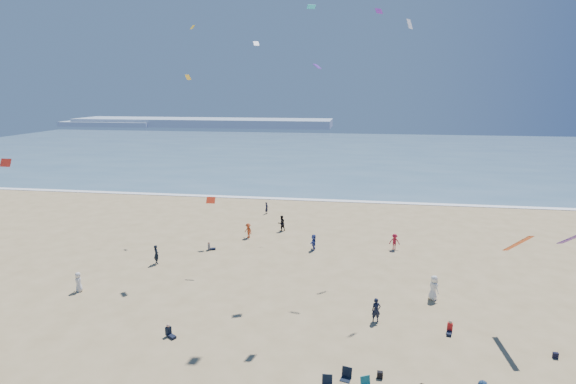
# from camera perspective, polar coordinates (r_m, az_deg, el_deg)

# --- Properties ---
(ocean) EXTENTS (220.00, 100.00, 0.06)m
(ocean) POSITION_cam_1_polar(r_m,az_deg,el_deg) (112.05, 5.80, 5.03)
(ocean) COLOR #476B84
(ocean) RESTS_ON ground
(surf_line) EXTENTS (220.00, 1.20, 0.08)m
(surf_line) POSITION_cam_1_polar(r_m,az_deg,el_deg) (62.97, 3.33, -1.02)
(surf_line) COLOR white
(surf_line) RESTS_ON ground
(headland_far) EXTENTS (110.00, 20.00, 3.20)m
(headland_far) POSITION_cam_1_polar(r_m,az_deg,el_deg) (197.61, -10.80, 8.68)
(headland_far) COLOR #7A8EA8
(headland_far) RESTS_ON ground
(headland_near) EXTENTS (40.00, 14.00, 2.00)m
(headland_near) POSITION_cam_1_polar(r_m,az_deg,el_deg) (209.97, -21.71, 8.07)
(headland_near) COLOR #7A8EA8
(headland_near) RESTS_ON ground
(standing_flyers) EXTENTS (28.18, 39.89, 1.89)m
(standing_flyers) POSITION_cam_1_polar(r_m,az_deg,el_deg) (34.36, 2.11, -11.66)
(standing_flyers) COLOR black
(standing_flyers) RESTS_ON ground
(seated_group) EXTENTS (20.89, 31.55, 0.84)m
(seated_group) POSITION_cam_1_polar(r_m,az_deg,el_deg) (27.88, 1.44, -18.86)
(seated_group) COLOR silver
(seated_group) RESTS_ON ground
(chair_cluster) EXTENTS (2.72, 1.48, 1.00)m
(chair_cluster) POSITION_cam_1_polar(r_m,az_deg,el_deg) (24.93, 7.45, -23.05)
(chair_cluster) COLOR black
(chair_cluster) RESTS_ON ground
(black_backpack) EXTENTS (0.30, 0.22, 0.38)m
(black_backpack) POSITION_cam_1_polar(r_m,az_deg,el_deg) (26.38, 11.60, -21.79)
(black_backpack) COLOR black
(black_backpack) RESTS_ON ground
(navy_bag) EXTENTS (0.28, 0.18, 0.34)m
(navy_bag) POSITION_cam_1_polar(r_m,az_deg,el_deg) (31.48, 30.84, -17.38)
(navy_bag) COLOR black
(navy_bag) RESTS_ON ground
(kites_aloft) EXTENTS (37.73, 46.43, 27.00)m
(kites_aloft) POSITION_cam_1_polar(r_m,az_deg,el_deg) (28.09, 17.19, 10.27)
(kites_aloft) COLOR yellow
(kites_aloft) RESTS_ON ground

